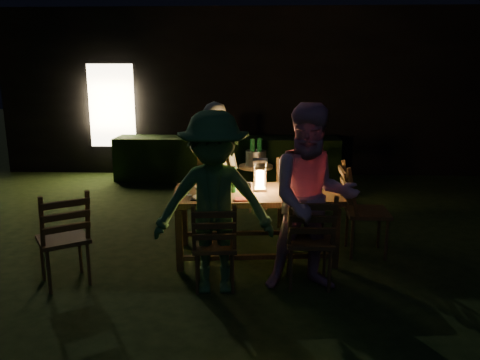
{
  "coord_description": "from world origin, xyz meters",
  "views": [
    {
      "loc": [
        0.11,
        -4.98,
        2.02
      ],
      "look_at": [
        -0.11,
        0.2,
        0.81
      ],
      "focal_mm": 35.0,
      "sensor_mm": 36.0,
      "label": 1
    }
  ],
  "objects_px": {
    "chair_near_left": "(215,260)",
    "person_house_side": "(214,169)",
    "chair_far_left": "(215,211)",
    "chair_spare": "(65,255)",
    "person_opp_left": "(214,204)",
    "chair_near_right": "(309,256)",
    "bottle_table": "(233,179)",
    "bottle_bucket_a": "(252,155)",
    "dining_table": "(256,198)",
    "chair_far_right": "(293,210)",
    "lantern": "(260,177)",
    "person_opp_right": "(312,199)",
    "chair_end": "(364,226)",
    "ice_bucket": "(256,158)",
    "side_table": "(256,171)",
    "bottle_bucket_b": "(259,154)"
  },
  "relations": [
    {
      "from": "chair_near_left",
      "to": "person_house_side",
      "type": "xyz_separation_m",
      "value": [
        -0.15,
        1.58,
        0.56
      ]
    },
    {
      "from": "chair_far_left",
      "to": "person_house_side",
      "type": "height_order",
      "value": "person_house_side"
    },
    {
      "from": "chair_spare",
      "to": "person_opp_left",
      "type": "distance_m",
      "value": 1.55
    },
    {
      "from": "chair_near_right",
      "to": "bottle_table",
      "type": "xyz_separation_m",
      "value": [
        -0.77,
        0.7,
        0.58
      ]
    },
    {
      "from": "bottle_table",
      "to": "bottle_bucket_a",
      "type": "relative_size",
      "value": 0.88
    },
    {
      "from": "person_house_side",
      "to": "person_opp_left",
      "type": "bearing_deg",
      "value": 90.0
    },
    {
      "from": "dining_table",
      "to": "bottle_table",
      "type": "distance_m",
      "value": 0.33
    },
    {
      "from": "chair_far_right",
      "to": "lantern",
      "type": "xyz_separation_m",
      "value": [
        -0.43,
        -0.76,
        0.6
      ]
    },
    {
      "from": "person_opp_right",
      "to": "person_house_side",
      "type": "bearing_deg",
      "value": 118.76
    },
    {
      "from": "dining_table",
      "to": "bottle_table",
      "type": "relative_size",
      "value": 6.61
    },
    {
      "from": "bottle_table",
      "to": "bottle_bucket_a",
      "type": "height_order",
      "value": "bottle_table"
    },
    {
      "from": "chair_near_left",
      "to": "chair_far_right",
      "type": "bearing_deg",
      "value": 56.95
    },
    {
      "from": "chair_end",
      "to": "chair_far_left",
      "type": "bearing_deg",
      "value": -107.37
    },
    {
      "from": "ice_bucket",
      "to": "person_opp_left",
      "type": "bearing_deg",
      "value": -97.77
    },
    {
      "from": "chair_near_left",
      "to": "bottle_bucket_a",
      "type": "distance_m",
      "value": 2.62
    },
    {
      "from": "bottle_table",
      "to": "side_table",
      "type": "bearing_deg",
      "value": 82.54
    },
    {
      "from": "chair_far_right",
      "to": "lantern",
      "type": "bearing_deg",
      "value": 58.49
    },
    {
      "from": "chair_far_left",
      "to": "lantern",
      "type": "height_order",
      "value": "lantern"
    },
    {
      "from": "dining_table",
      "to": "chair_near_left",
      "type": "bearing_deg",
      "value": -120.34
    },
    {
      "from": "chair_far_left",
      "to": "chair_spare",
      "type": "xyz_separation_m",
      "value": [
        -1.31,
        -1.51,
        0.0
      ]
    },
    {
      "from": "dining_table",
      "to": "ice_bucket",
      "type": "distance_m",
      "value": 1.78
    },
    {
      "from": "chair_spare",
      "to": "bottle_bucket_a",
      "type": "distance_m",
      "value": 3.12
    },
    {
      "from": "bottle_table",
      "to": "bottle_bucket_a",
      "type": "distance_m",
      "value": 1.77
    },
    {
      "from": "chair_far_left",
      "to": "bottle_bucket_a",
      "type": "height_order",
      "value": "bottle_bucket_a"
    },
    {
      "from": "chair_far_right",
      "to": "side_table",
      "type": "bearing_deg",
      "value": -64.7
    },
    {
      "from": "dining_table",
      "to": "chair_spare",
      "type": "distance_m",
      "value": 2.02
    },
    {
      "from": "chair_near_right",
      "to": "bottle_bucket_b",
      "type": "xyz_separation_m",
      "value": [
        -0.48,
        2.54,
        0.54
      ]
    },
    {
      "from": "chair_end",
      "to": "chair_spare",
      "type": "distance_m",
      "value": 3.18
    },
    {
      "from": "bottle_bucket_a",
      "to": "chair_far_right",
      "type": "bearing_deg",
      "value": -59.38
    },
    {
      "from": "person_opp_left",
      "to": "bottle_bucket_a",
      "type": "relative_size",
      "value": 5.28
    },
    {
      "from": "chair_end",
      "to": "side_table",
      "type": "distance_m",
      "value": 2.09
    },
    {
      "from": "bottle_bucket_b",
      "to": "ice_bucket",
      "type": "bearing_deg",
      "value": -141.34
    },
    {
      "from": "chair_spare",
      "to": "bottle_table",
      "type": "bearing_deg",
      "value": -8.09
    },
    {
      "from": "side_table",
      "to": "chair_near_left",
      "type": "bearing_deg",
      "value": -98.03
    },
    {
      "from": "side_table",
      "to": "ice_bucket",
      "type": "xyz_separation_m",
      "value": [
        0.0,
        0.0,
        0.19
      ]
    },
    {
      "from": "bottle_bucket_b",
      "to": "chair_far_right",
      "type": "bearing_deg",
      "value": -66.06
    },
    {
      "from": "chair_near_right",
      "to": "chair_spare",
      "type": "bearing_deg",
      "value": -178.46
    },
    {
      "from": "chair_spare",
      "to": "side_table",
      "type": "xyz_separation_m",
      "value": [
        1.81,
        2.56,
        0.3
      ]
    },
    {
      "from": "person_opp_left",
      "to": "chair_far_right",
      "type": "bearing_deg",
      "value": 57.8
    },
    {
      "from": "chair_far_right",
      "to": "bottle_bucket_b",
      "type": "relative_size",
      "value": 3.02
    },
    {
      "from": "person_opp_left",
      "to": "person_house_side",
      "type": "bearing_deg",
      "value": 90.0
    },
    {
      "from": "chair_near_right",
      "to": "chair_far_left",
      "type": "height_order",
      "value": "chair_far_left"
    },
    {
      "from": "person_opp_right",
      "to": "lantern",
      "type": "distance_m",
      "value": 0.96
    },
    {
      "from": "person_house_side",
      "to": "bottle_table",
      "type": "distance_m",
      "value": 0.85
    },
    {
      "from": "chair_near_right",
      "to": "person_opp_right",
      "type": "height_order",
      "value": "person_opp_right"
    },
    {
      "from": "chair_far_right",
      "to": "chair_near_right",
      "type": "bearing_deg",
      "value": 89.5
    },
    {
      "from": "dining_table",
      "to": "chair_near_right",
      "type": "bearing_deg",
      "value": -59.81
    },
    {
      "from": "dining_table",
      "to": "side_table",
      "type": "distance_m",
      "value": 1.77
    },
    {
      "from": "chair_end",
      "to": "ice_bucket",
      "type": "xyz_separation_m",
      "value": [
        -1.24,
        1.66,
        0.46
      ]
    },
    {
      "from": "dining_table",
      "to": "chair_spare",
      "type": "height_order",
      "value": "chair_spare"
    }
  ]
}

